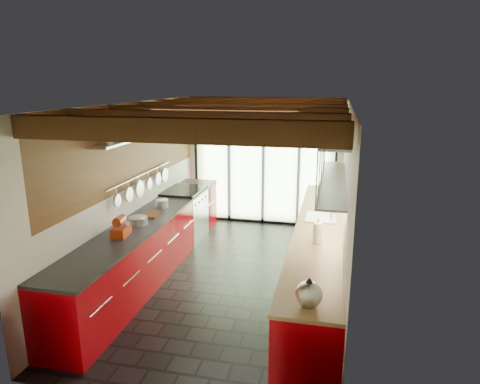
{
  "coord_description": "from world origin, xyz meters",
  "views": [
    {
      "loc": [
        1.44,
        -5.81,
        2.9
      ],
      "look_at": [
        0.03,
        0.4,
        1.25
      ],
      "focal_mm": 32.0,
      "sensor_mm": 36.0,
      "label": 1
    }
  ],
  "objects_px": {
    "bowl": "(325,188)",
    "paper_towel": "(318,233)",
    "kettle": "(309,293)",
    "soap_bottle": "(318,229)",
    "stand_mixer": "(121,228)"
  },
  "relations": [
    {
      "from": "stand_mixer",
      "to": "soap_bottle",
      "type": "bearing_deg",
      "value": 12.96
    },
    {
      "from": "stand_mixer",
      "to": "bowl",
      "type": "relative_size",
      "value": 1.38
    },
    {
      "from": "stand_mixer",
      "to": "bowl",
      "type": "xyz_separation_m",
      "value": [
        2.54,
        3.16,
        -0.08
      ]
    },
    {
      "from": "bowl",
      "to": "paper_towel",
      "type": "bearing_deg",
      "value": -90.0
    },
    {
      "from": "kettle",
      "to": "soap_bottle",
      "type": "xyz_separation_m",
      "value": [
        0.0,
        1.88,
        -0.04
      ]
    },
    {
      "from": "paper_towel",
      "to": "soap_bottle",
      "type": "xyz_separation_m",
      "value": [
        0.0,
        0.28,
        -0.04
      ]
    },
    {
      "from": "bowl",
      "to": "stand_mixer",
      "type": "bearing_deg",
      "value": -128.77
    },
    {
      "from": "kettle",
      "to": "paper_towel",
      "type": "relative_size",
      "value": 0.98
    },
    {
      "from": "stand_mixer",
      "to": "paper_towel",
      "type": "height_order",
      "value": "paper_towel"
    },
    {
      "from": "kettle",
      "to": "soap_bottle",
      "type": "relative_size",
      "value": 1.66
    },
    {
      "from": "stand_mixer",
      "to": "kettle",
      "type": "height_order",
      "value": "kettle"
    },
    {
      "from": "kettle",
      "to": "stand_mixer",
      "type": "bearing_deg",
      "value": 153.06
    },
    {
      "from": "soap_bottle",
      "to": "bowl",
      "type": "xyz_separation_m",
      "value": [
        0.0,
        2.58,
        -0.06
      ]
    },
    {
      "from": "stand_mixer",
      "to": "kettle",
      "type": "distance_m",
      "value": 2.85
    },
    {
      "from": "paper_towel",
      "to": "kettle",
      "type": "bearing_deg",
      "value": -90.0
    }
  ]
}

